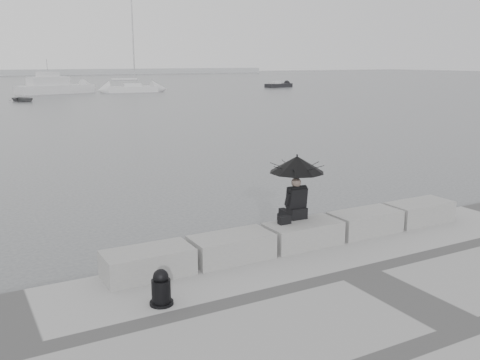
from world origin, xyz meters
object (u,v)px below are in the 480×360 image
sailboat_right (132,88)px  dinghy (24,99)px  mooring_bollard (161,290)px  seated_person (297,172)px  small_motorboat (279,85)px  motor_cruiser (56,87)px

sailboat_right → dinghy: bearing=-138.2°
mooring_bollard → dinghy: bearing=85.0°
dinghy → seated_person: bearing=-122.2°
seated_person → small_motorboat: 76.13m
sailboat_right → dinghy: (-15.23, -10.64, -0.27)m
small_motorboat → sailboat_right: bearing=170.2°
seated_person → mooring_bollard: size_ratio=2.30×
seated_person → sailboat_right: size_ratio=0.11×
motor_cruiser → mooring_bollard: bearing=-115.2°
sailboat_right → small_motorboat: bearing=10.4°
mooring_bollard → dinghy: mooring_bollard is taller
seated_person → motor_cruiser: 64.85m
small_motorboat → dinghy: bearing=-176.4°
mooring_bollard → small_motorboat: mooring_bollard is taller
mooring_bollard → dinghy: 53.72m
seated_person → mooring_bollard: (-3.66, -1.56, -1.25)m
sailboat_right → mooring_bollard: bearing=-100.4°
dinghy → mooring_bollard: bearing=-126.1°
sailboat_right → seated_person: bearing=-97.7°
sailboat_right → dinghy: size_ratio=4.04×
seated_person → dinghy: seated_person is taller
mooring_bollard → dinghy: size_ratio=0.19×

